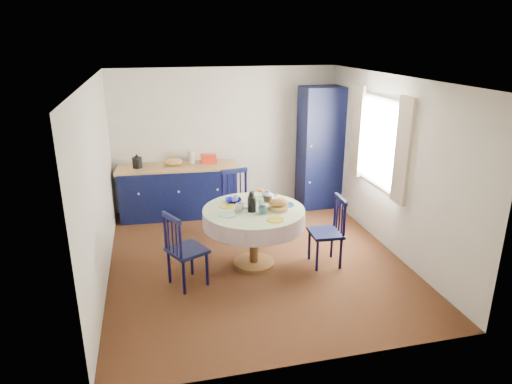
# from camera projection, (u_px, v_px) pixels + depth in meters

# --- Properties ---
(floor) EXTENTS (4.50, 4.50, 0.00)m
(floor) POSITION_uv_depth(u_px,v_px,m) (255.00, 258.00, 6.49)
(floor) COLOR black
(floor) RESTS_ON ground
(ceiling) EXTENTS (4.50, 4.50, 0.00)m
(ceiling) POSITION_uv_depth(u_px,v_px,m) (255.00, 78.00, 5.67)
(ceiling) COLOR white
(ceiling) RESTS_ON wall_back
(wall_back) EXTENTS (4.00, 0.02, 2.50)m
(wall_back) POSITION_uv_depth(u_px,v_px,m) (226.00, 139.00, 8.15)
(wall_back) COLOR silver
(wall_back) RESTS_ON floor
(wall_left) EXTENTS (0.02, 4.50, 2.50)m
(wall_left) POSITION_uv_depth(u_px,v_px,m) (98.00, 185.00, 5.65)
(wall_left) COLOR silver
(wall_left) RESTS_ON floor
(wall_right) EXTENTS (0.02, 4.50, 2.50)m
(wall_right) POSITION_uv_depth(u_px,v_px,m) (391.00, 165.00, 6.52)
(wall_right) COLOR silver
(wall_right) RESTS_ON floor
(window) EXTENTS (0.10, 1.74, 1.45)m
(window) POSITION_uv_depth(u_px,v_px,m) (379.00, 142.00, 6.70)
(window) COLOR white
(window) RESTS_ON wall_right
(kitchen_counter) EXTENTS (2.06, 0.76, 1.15)m
(kitchen_counter) POSITION_uv_depth(u_px,v_px,m) (179.00, 190.00, 7.89)
(kitchen_counter) COLOR black
(kitchen_counter) RESTS_ON floor
(pantry_cabinet) EXTENTS (0.77, 0.57, 2.17)m
(pantry_cabinet) POSITION_uv_depth(u_px,v_px,m) (321.00, 148.00, 8.20)
(pantry_cabinet) COLOR black
(pantry_cabinet) RESTS_ON floor
(dining_table) EXTENTS (1.36, 1.36, 1.11)m
(dining_table) POSITION_uv_depth(u_px,v_px,m) (254.00, 218.00, 6.09)
(dining_table) COLOR brown
(dining_table) RESTS_ON floor
(chair_left) EXTENTS (0.57, 0.58, 0.99)m
(chair_left) POSITION_uv_depth(u_px,v_px,m) (184.00, 249.00, 5.65)
(chair_left) COLOR black
(chair_left) RESTS_ON floor
(chair_far) EXTENTS (0.53, 0.51, 1.05)m
(chair_far) POSITION_uv_depth(u_px,v_px,m) (238.00, 204.00, 7.08)
(chair_far) COLOR black
(chair_far) RESTS_ON floor
(chair_right) EXTENTS (0.43, 0.45, 0.97)m
(chair_right) POSITION_uv_depth(u_px,v_px,m) (329.00, 231.00, 6.19)
(chair_right) COLOR black
(chair_right) RESTS_ON floor
(mug_a) EXTENTS (0.12, 0.12, 0.10)m
(mug_a) POSITION_uv_depth(u_px,v_px,m) (240.00, 207.00, 5.98)
(mug_a) COLOR silver
(mug_a) RESTS_ON dining_table
(mug_b) EXTENTS (0.11, 0.11, 0.10)m
(mug_b) POSITION_uv_depth(u_px,v_px,m) (262.00, 210.00, 5.88)
(mug_b) COLOR #346676
(mug_b) RESTS_ON dining_table
(mug_c) EXTENTS (0.12, 0.12, 0.10)m
(mug_c) POSITION_uv_depth(u_px,v_px,m) (268.00, 199.00, 6.29)
(mug_c) COLOR black
(mug_c) RESTS_ON dining_table
(mug_d) EXTENTS (0.10, 0.10, 0.10)m
(mug_d) POSITION_uv_depth(u_px,v_px,m) (235.00, 199.00, 6.27)
(mug_d) COLOR silver
(mug_d) RESTS_ON dining_table
(cobalt_bowl) EXTENTS (0.22, 0.22, 0.05)m
(cobalt_bowl) POSITION_uv_depth(u_px,v_px,m) (233.00, 201.00, 6.27)
(cobalt_bowl) COLOR #030679
(cobalt_bowl) RESTS_ON dining_table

